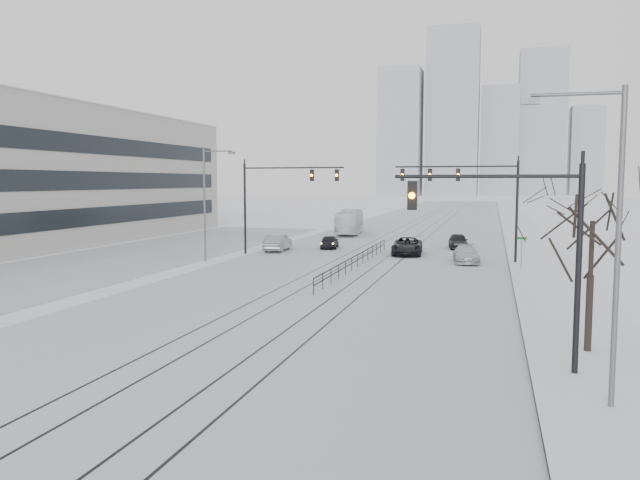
{
  "coord_description": "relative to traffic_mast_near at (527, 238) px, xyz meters",
  "views": [
    {
      "loc": [
        9.65,
        -15.5,
        6.43
      ],
      "look_at": [
        0.51,
        17.57,
        3.2
      ],
      "focal_mm": 35.0,
      "sensor_mm": 36.0,
      "label": 1
    }
  ],
  "objects": [
    {
      "name": "ground",
      "position": [
        -10.79,
        -6.0,
        -4.56
      ],
      "size": [
        500.0,
        500.0,
        0.0
      ],
      "primitive_type": "plane",
      "color": "white",
      "rests_on": "ground"
    },
    {
      "name": "road",
      "position": [
        -10.79,
        54.0,
        -4.55
      ],
      "size": [
        22.0,
        260.0,
        0.02
      ],
      "primitive_type": "cube",
      "color": "silver",
      "rests_on": "ground"
    },
    {
      "name": "sidewalk_east",
      "position": [
        2.71,
        54.0,
        -4.48
      ],
      "size": [
        5.0,
        260.0,
        0.16
      ],
      "primitive_type": "cube",
      "color": "silver",
      "rests_on": "ground"
    },
    {
      "name": "curb",
      "position": [
        0.26,
        54.0,
        -4.5
      ],
      "size": [
        0.1,
        260.0,
        0.12
      ],
      "primitive_type": "cube",
      "color": "gray",
      "rests_on": "ground"
    },
    {
      "name": "parking_strip",
      "position": [
        -30.79,
        29.0,
        -4.55
      ],
      "size": [
        14.0,
        60.0,
        0.03
      ],
      "primitive_type": "cube",
      "color": "silver",
      "rests_on": "ground"
    },
    {
      "name": "tram_rails",
      "position": [
        -10.79,
        34.0,
        -4.54
      ],
      "size": [
        5.3,
        180.0,
        0.01
      ],
      "color": "black",
      "rests_on": "ground"
    },
    {
      "name": "skyline",
      "position": [
        -5.77,
        267.63,
        26.08
      ],
      "size": [
        96.0,
        48.0,
        72.0
      ],
      "color": "#9CA0AB",
      "rests_on": "ground"
    },
    {
      "name": "traffic_mast_near",
      "position": [
        0.0,
        0.0,
        0.0
      ],
      "size": [
        6.1,
        0.37,
        7.0
      ],
      "color": "black",
      "rests_on": "ground"
    },
    {
      "name": "traffic_mast_ne",
      "position": [
        -2.64,
        29.0,
        1.2
      ],
      "size": [
        9.6,
        0.37,
        8.0
      ],
      "color": "black",
      "rests_on": "ground"
    },
    {
      "name": "traffic_mast_nw",
      "position": [
        -19.31,
        30.0,
        1.01
      ],
      "size": [
        9.1,
        0.37,
        8.0
      ],
      "color": "black",
      "rests_on": "ground"
    },
    {
      "name": "street_light_east",
      "position": [
        1.91,
        -3.0,
        0.65
      ],
      "size": [
        2.73,
        0.25,
        9.0
      ],
      "color": "#595B60",
      "rests_on": "ground"
    },
    {
      "name": "street_light_west",
      "position": [
        -22.99,
        24.0,
        0.65
      ],
      "size": [
        2.73,
        0.25,
        9.0
      ],
      "color": "#595B60",
      "rests_on": "ground"
    },
    {
      "name": "bare_tree",
      "position": [
        2.41,
        3.0,
        -0.07
      ],
      "size": [
        4.4,
        4.4,
        6.1
      ],
      "color": "black",
      "rests_on": "ground"
    },
    {
      "name": "median_fence",
      "position": [
        -10.79,
        24.0,
        -4.04
      ],
      "size": [
        0.06,
        24.0,
        1.0
      ],
      "color": "black",
      "rests_on": "ground"
    },
    {
      "name": "street_sign",
      "position": [
        1.01,
        26.0,
        -2.96
      ],
      "size": [
        0.7,
        0.06,
        2.4
      ],
      "color": "#595B60",
      "rests_on": "ground"
    },
    {
      "name": "sedan_sb_inner",
      "position": [
        -16.11,
        36.07,
        -3.91
      ],
      "size": [
        2.09,
        4.02,
        1.31
      ],
      "primitive_type": "imported",
      "rotation": [
        0.0,
        0.0,
        3.29
      ],
      "color": "black",
      "rests_on": "ground"
    },
    {
      "name": "sedan_sb_outer",
      "position": [
        -20.17,
        32.71,
        -3.79
      ],
      "size": [
        1.97,
        4.79,
        1.54
      ],
      "primitive_type": "imported",
      "rotation": [
        0.0,
        0.0,
        3.22
      ],
      "color": "gray",
      "rests_on": "ground"
    },
    {
      "name": "sedan_nb_front",
      "position": [
        -8.23,
        32.86,
        -3.8
      ],
      "size": [
        2.95,
        5.65,
        1.52
      ],
      "primitive_type": "imported",
      "rotation": [
        0.0,
        0.0,
        0.08
      ],
      "color": "black",
      "rests_on": "ground"
    },
    {
      "name": "sedan_nb_right",
      "position": [
        -3.03,
        28.73,
        -3.89
      ],
      "size": [
        2.41,
        4.81,
        1.34
      ],
      "primitive_type": "imported",
      "rotation": [
        0.0,
        0.0,
        0.12
      ],
      "color": "#BABEC3",
      "rests_on": "ground"
    },
    {
      "name": "sedan_nb_far",
      "position": [
        -4.18,
        39.19,
        -3.84
      ],
      "size": [
        2.22,
        4.44,
        1.45
      ],
      "primitive_type": "imported",
      "rotation": [
        0.0,
        0.0,
        0.12
      ],
      "color": "black",
      "rests_on": "ground"
    },
    {
      "name": "box_truck",
      "position": [
        -17.86,
        52.54,
        -3.09
      ],
      "size": [
        3.72,
        10.78,
        2.94
      ],
      "primitive_type": "imported",
      "rotation": [
        0.0,
        0.0,
        3.26
      ],
      "color": "white",
      "rests_on": "ground"
    }
  ]
}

